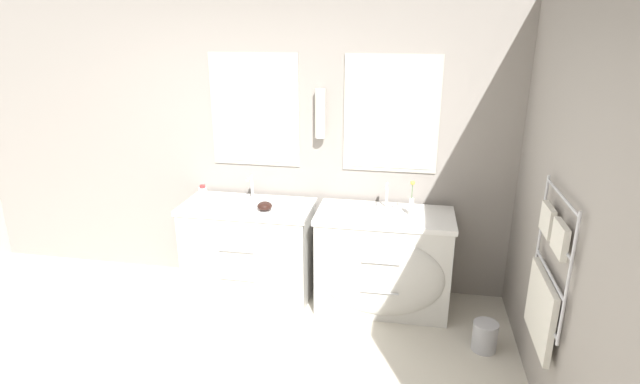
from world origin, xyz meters
TOP-DOWN VIEW (x-y plane):
  - wall_back at (0.02, 2.05)m, footprint 5.87×0.17m
  - wall_right at (2.16, 0.90)m, footprint 0.13×4.03m
  - vanity_left at (-0.12, 1.66)m, footprint 1.14×0.63m
  - vanity_right at (1.07, 1.66)m, footprint 1.14×0.63m
  - faucet_left at (-0.12, 1.83)m, footprint 0.17×0.14m
  - faucet_right at (1.07, 1.83)m, footprint 0.17×0.14m
  - toiletry_bottle at (-0.48, 1.60)m, footprint 0.07×0.07m
  - amenity_bowl at (0.07, 1.58)m, footprint 0.13×0.13m
  - flower_vase at (1.28, 1.69)m, footprint 0.04×0.04m
  - waste_bin at (1.88, 1.20)m, footprint 0.19×0.19m

SIDE VIEW (x-z plane):
  - waste_bin at x=1.88m, z-range 0.01..0.24m
  - vanity_left at x=-0.12m, z-range 0.01..0.87m
  - vanity_right at x=1.07m, z-range 0.01..0.87m
  - amenity_bowl at x=0.07m, z-range 0.86..0.94m
  - toiletry_bottle at x=-0.48m, z-range 0.85..1.04m
  - flower_vase at x=1.28m, z-range 0.82..1.12m
  - faucet_left at x=-0.12m, z-range 0.86..1.08m
  - faucet_right at x=1.07m, z-range 0.86..1.08m
  - wall_right at x=2.16m, z-range -0.01..2.59m
  - wall_back at x=0.02m, z-range 0.01..2.61m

